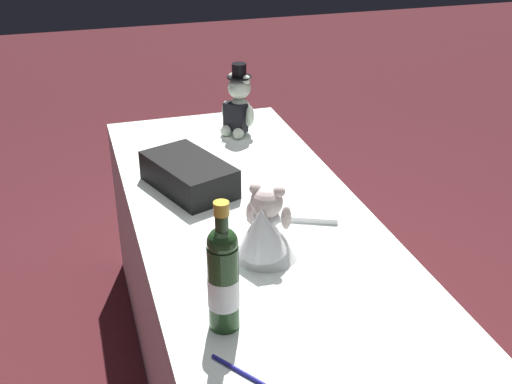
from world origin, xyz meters
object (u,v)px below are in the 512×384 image
at_px(signing_pen, 240,371).
at_px(gift_case_black, 189,175).
at_px(guestbook, 294,204).
at_px(teddy_bear_bride, 265,229).
at_px(teddy_bear_groom, 238,107).
at_px(champagne_bottle, 223,277).

bearing_deg(signing_pen, gift_case_black, 175.32).
height_order(signing_pen, guestbook, guestbook).
bearing_deg(signing_pen, teddy_bear_bride, 155.82).
relative_size(teddy_bear_bride, gift_case_black, 0.61).
distance_m(teddy_bear_groom, guestbook, 0.67).
relative_size(gift_case_black, guestbook, 1.37).
height_order(champagne_bottle, guestbook, champagne_bottle).
xyz_separation_m(teddy_bear_bride, gift_case_black, (-0.49, -0.12, -0.04)).
distance_m(signing_pen, guestbook, 0.78).
height_order(teddy_bear_groom, teddy_bear_bride, teddy_bear_groom).
relative_size(champagne_bottle, signing_pen, 2.49).
xyz_separation_m(teddy_bear_bride, guestbook, (-0.26, 0.18, -0.09)).
height_order(teddy_bear_bride, champagne_bottle, champagne_bottle).
height_order(teddy_bear_groom, guestbook, teddy_bear_groom).
distance_m(gift_case_black, guestbook, 0.38).
distance_m(teddy_bear_bride, gift_case_black, 0.50).
height_order(champagne_bottle, signing_pen, champagne_bottle).
height_order(teddy_bear_groom, signing_pen, teddy_bear_groom).
bearing_deg(teddy_bear_bride, signing_pen, -24.18).
distance_m(teddy_bear_groom, signing_pen, 1.40).
relative_size(teddy_bear_groom, signing_pen, 2.17).
xyz_separation_m(signing_pen, guestbook, (-0.68, 0.37, 0.00)).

